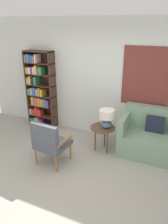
# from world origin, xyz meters

# --- Properties ---
(ground_plane) EXTENTS (14.00, 14.00, 0.00)m
(ground_plane) POSITION_xyz_m (0.00, 0.00, 0.00)
(ground_plane) COLOR #9E998E
(wall_back) EXTENTS (6.40, 0.08, 2.70)m
(wall_back) POSITION_xyz_m (0.07, 2.03, 1.35)
(wall_back) COLOR silver
(wall_back) RESTS_ON ground_plane
(bookshelf) EXTENTS (0.73, 0.30, 1.94)m
(bookshelf) POSITION_xyz_m (-1.62, 1.84, 0.96)
(bookshelf) COLOR #422B1E
(bookshelf) RESTS_ON ground_plane
(armchair) EXTENTS (0.61, 0.61, 0.91)m
(armchair) POSITION_xyz_m (-0.42, 0.39, 0.52)
(armchair) COLOR olive
(armchair) RESTS_ON ground_plane
(couch) EXTENTS (1.74, 0.80, 0.96)m
(couch) POSITION_xyz_m (1.53, 1.61, 0.36)
(couch) COLOR gray
(couch) RESTS_ON ground_plane
(side_table) EXTENTS (0.51, 0.51, 0.55)m
(side_table) POSITION_xyz_m (0.32, 1.29, 0.49)
(side_table) COLOR brown
(side_table) RESTS_ON ground_plane
(table_lamp) EXTENTS (0.32, 0.32, 0.39)m
(table_lamp) POSITION_xyz_m (0.39, 1.31, 0.78)
(table_lamp) COLOR slate
(table_lamp) RESTS_ON side_table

